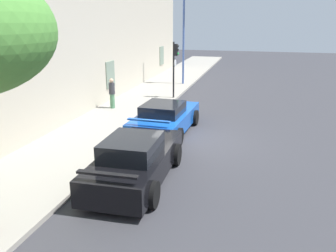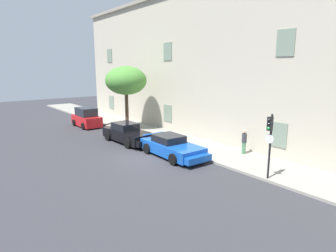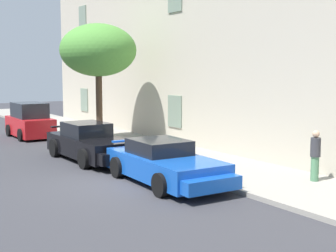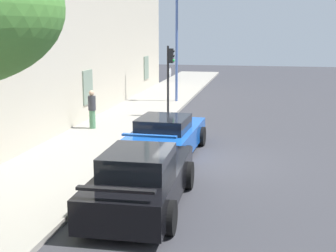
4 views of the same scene
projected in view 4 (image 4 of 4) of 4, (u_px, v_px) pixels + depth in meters
ground_plane at (199, 162)px, 14.99m from camera, size 80.00×80.00×0.00m
sidewalk at (81, 153)px, 15.74m from camera, size 60.00×3.56×0.14m
sportscar_red_lead at (143, 178)px, 11.27m from camera, size 5.10×2.15×1.45m
sportscar_yellow_flank at (167, 136)px, 15.95m from camera, size 5.01×2.29×1.33m
traffic_light at (170, 69)px, 21.54m from camera, size 0.44×0.36×3.24m
street_lamp at (184, 21)px, 25.63m from camera, size 0.44×1.42×6.45m
pedestrian_admiring at (92, 109)px, 19.14m from camera, size 0.37×0.37×1.56m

